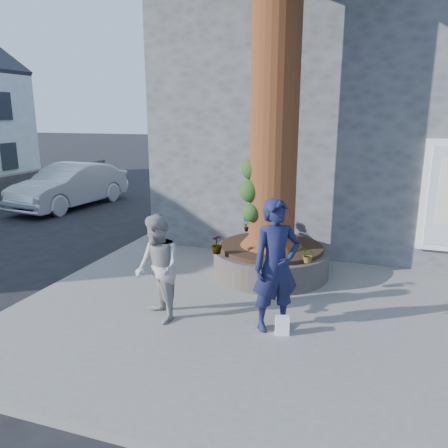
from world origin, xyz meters
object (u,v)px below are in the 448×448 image
(man, at_px, (276,266))
(car_silver, at_px, (70,186))
(planter, at_px, (271,260))
(woman, at_px, (158,269))

(man, relative_size, car_silver, 0.42)
(planter, relative_size, car_silver, 0.49)
(planter, bearing_deg, man, -75.99)
(man, height_order, car_silver, man)
(car_silver, bearing_deg, man, -32.53)
(planter, distance_m, man, 2.43)
(woman, xyz_separation_m, car_silver, (-7.17, 7.24, -0.19))
(man, relative_size, woman, 1.18)
(car_silver, bearing_deg, woman, -39.93)
(man, distance_m, woman, 1.80)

